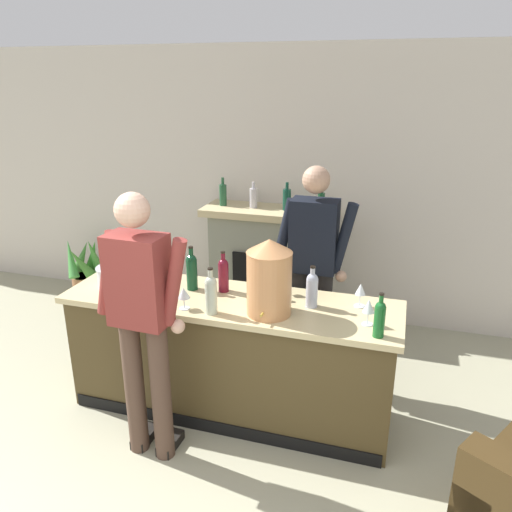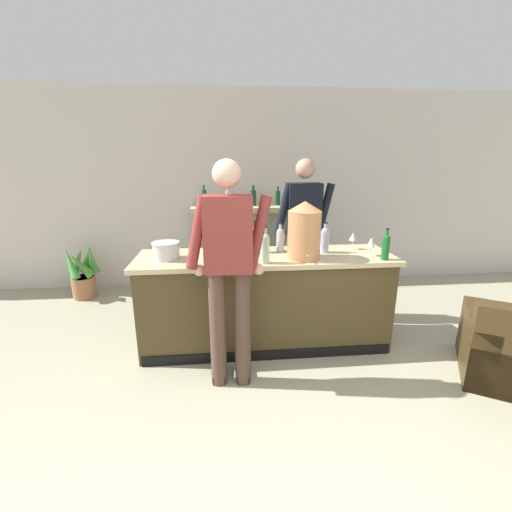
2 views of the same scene
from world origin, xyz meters
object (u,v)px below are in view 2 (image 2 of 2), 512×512
(fireplace_stone, at_px, (241,247))
(wine_bottle_port_short, at_px, (386,246))
(person_customer, at_px, (229,268))
(wine_glass_front_right, at_px, (241,251))
(wine_bottle_riesling_slim, at_px, (255,238))
(wine_bottle_merlot_tall, at_px, (231,238))
(copper_dispenser, at_px, (304,230))
(wine_glass_front_left, at_px, (371,243))
(person_bartender, at_px, (303,233))
(wine_glass_back_row, at_px, (300,238))
(wine_bottle_chardonnay_pale, at_px, (265,247))
(wine_bottle_burgundy_dark, at_px, (280,239))
(wine_bottle_cabernet_heavy, at_px, (325,239))
(potted_plant_corner, at_px, (83,274))
(ice_bucket_steel, at_px, (166,251))
(wine_glass_mid_counter, at_px, (353,237))

(fireplace_stone, distance_m, wine_bottle_port_short, 2.27)
(person_customer, bearing_deg, wine_glass_front_right, 72.17)
(wine_bottle_port_short, distance_m, wine_bottle_riesling_slim, 1.21)
(wine_bottle_merlot_tall, bearing_deg, wine_bottle_port_short, -13.70)
(copper_dispenser, xyz_separation_m, wine_glass_front_left, (0.65, 0.03, -0.14))
(person_bartender, bearing_deg, wine_glass_back_row, -108.23)
(wine_bottle_chardonnay_pale, xyz_separation_m, wine_bottle_riesling_slim, (-0.05, 0.37, -0.01))
(wine_bottle_chardonnay_pale, relative_size, wine_bottle_burgundy_dark, 1.15)
(person_bartender, xyz_separation_m, wine_bottle_merlot_tall, (-0.82, -0.48, 0.07))
(wine_bottle_port_short, bearing_deg, wine_bottle_burgundy_dark, 157.10)
(wine_bottle_riesling_slim, xyz_separation_m, wine_glass_back_row, (0.46, 0.08, -0.03))
(wine_bottle_riesling_slim, relative_size, wine_glass_front_left, 1.78)
(person_bartender, bearing_deg, wine_glass_front_left, -54.17)
(wine_bottle_cabernet_heavy, bearing_deg, fireplace_stone, 114.97)
(copper_dispenser, relative_size, wine_bottle_merlot_tall, 1.55)
(wine_glass_back_row, bearing_deg, wine_glass_front_right, -144.10)
(person_customer, xyz_separation_m, wine_glass_front_left, (1.34, 0.50, 0.04))
(potted_plant_corner, height_order, wine_bottle_chardonnay_pale, wine_bottle_chardonnay_pale)
(person_bartender, bearing_deg, person_customer, -125.97)
(fireplace_stone, height_order, wine_bottle_merlot_tall, fireplace_stone)
(ice_bucket_steel, distance_m, wine_bottle_burgundy_dark, 1.09)
(potted_plant_corner, distance_m, copper_dispenser, 3.17)
(wine_bottle_riesling_slim, bearing_deg, fireplace_stone, 92.07)
(ice_bucket_steel, relative_size, wine_bottle_merlot_tall, 0.74)
(person_customer, relative_size, wine_glass_back_row, 11.41)
(wine_bottle_chardonnay_pale, bearing_deg, person_bartender, 56.97)
(fireplace_stone, relative_size, wine_glass_mid_counter, 8.66)
(wine_bottle_port_short, distance_m, wine_glass_front_left, 0.16)
(fireplace_stone, height_order, person_bartender, person_bartender)
(wine_bottle_port_short, xyz_separation_m, wine_glass_mid_counter, (-0.15, 0.40, -0.01))
(fireplace_stone, distance_m, wine_bottle_chardonnay_pale, 1.93)
(wine_bottle_burgundy_dark, bearing_deg, wine_bottle_riesling_slim, -178.25)
(copper_dispenser, height_order, wine_glass_mid_counter, copper_dispenser)
(ice_bucket_steel, relative_size, wine_glass_front_right, 1.60)
(person_customer, distance_m, wine_glass_front_left, 1.43)
(fireplace_stone, distance_m, wine_glass_front_left, 2.11)
(ice_bucket_steel, height_order, wine_glass_front_right, ice_bucket_steel)
(wine_bottle_port_short, bearing_deg, wine_glass_front_right, 179.58)
(wine_bottle_cabernet_heavy, distance_m, wine_glass_mid_counter, 0.33)
(wine_glass_front_right, xyz_separation_m, wine_glass_mid_counter, (1.15, 0.39, 0.01))
(person_customer, bearing_deg, wine_bottle_port_short, 14.10)
(copper_dispenser, height_order, wine_bottle_merlot_tall, copper_dispenser)
(wine_bottle_chardonnay_pale, bearing_deg, wine_glass_front_left, 7.65)
(potted_plant_corner, distance_m, wine_bottle_chardonnay_pale, 2.90)
(fireplace_stone, height_order, wine_glass_back_row, fireplace_stone)
(wine_glass_mid_counter, bearing_deg, wine_bottle_riesling_slim, -178.48)
(wine_glass_front_right, height_order, wine_glass_front_left, wine_glass_front_left)
(wine_glass_back_row, xyz_separation_m, wine_glass_mid_counter, (0.53, -0.06, 0.01))
(wine_bottle_port_short, bearing_deg, fireplace_stone, 122.81)
(fireplace_stone, relative_size, wine_bottle_port_short, 5.12)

